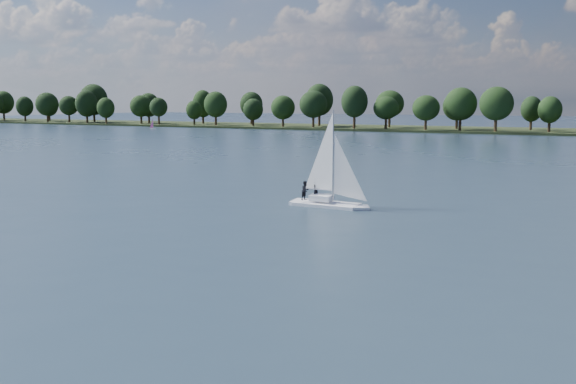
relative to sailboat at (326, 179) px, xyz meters
The scene contains 6 objects.
ground 54.09m from the sailboat, 82.03° to the left, with size 700.00×700.00×0.00m, color #233342.
far_shore 165.70m from the sailboat, 87.41° to the left, with size 660.00×40.00×1.50m, color black.
sailboat is the anchor object (origin of this frame).
dinghy_pink 179.58m from the sailboat, 133.65° to the left, with size 2.66×1.40×4.04m.
pontoon 221.58m from the sailboat, 137.27° to the left, with size 4.00×2.00×0.50m, color #5C5F62.
treeline 161.41m from the sailboat, 88.90° to the left, with size 562.38×73.92×18.36m.
Camera 1 is at (16.71, -9.78, 10.18)m, focal length 40.00 mm.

